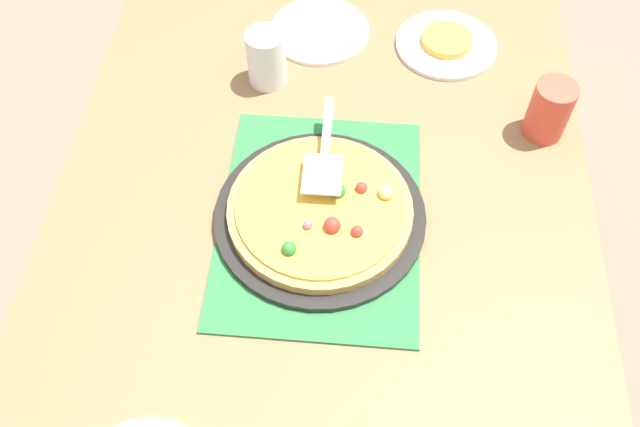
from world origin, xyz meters
name	(u,v)px	position (x,y,z in m)	size (l,w,h in m)	color
ground_plane	(320,374)	(0.00, 0.00, 0.00)	(8.00, 8.00, 0.00)	#84705B
dining_table	(320,251)	(0.00, 0.00, 0.64)	(1.40, 1.00, 0.75)	olive
placemat	(320,219)	(0.00, 0.00, 0.75)	(0.48, 0.36, 0.01)	#2D753D
pizza_pan	(320,216)	(0.00, 0.00, 0.76)	(0.38, 0.38, 0.01)	black
pizza	(321,209)	(0.00, 0.00, 0.78)	(0.33, 0.33, 0.05)	tan
plate_far_right	(446,45)	(0.48, -0.24, 0.76)	(0.22, 0.22, 0.01)	white
plate_side	(320,31)	(0.50, 0.04, 0.76)	(0.22, 0.22, 0.01)	white
served_slice_right	(447,40)	(0.48, -0.24, 0.77)	(0.11, 0.11, 0.02)	gold
cup_far	(550,110)	(0.25, -0.42, 0.81)	(0.08, 0.08, 0.12)	#E04C38
cup_corner	(266,58)	(0.35, 0.14, 0.81)	(0.08, 0.08, 0.12)	white
pizza_server	(324,153)	(0.10, 0.00, 0.82)	(0.23, 0.07, 0.01)	silver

